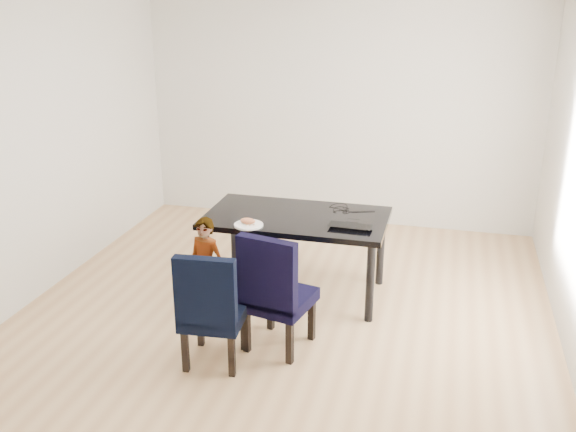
% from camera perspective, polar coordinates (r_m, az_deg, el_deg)
% --- Properties ---
extents(floor, '(4.50, 5.00, 0.01)m').
position_cam_1_polar(floor, '(5.54, -0.52, -9.03)').
color(floor, tan).
rests_on(floor, ground).
extents(wall_back, '(4.50, 0.01, 2.70)m').
position_cam_1_polar(wall_back, '(7.42, 4.51, 9.55)').
color(wall_back, silver).
rests_on(wall_back, ground).
extents(wall_front, '(4.50, 0.01, 2.70)m').
position_cam_1_polar(wall_front, '(2.84, -13.90, -8.54)').
color(wall_front, white).
rests_on(wall_front, ground).
extents(wall_left, '(0.01, 5.00, 2.70)m').
position_cam_1_polar(wall_left, '(6.00, -21.96, 5.70)').
color(wall_left, white).
rests_on(wall_left, ground).
extents(dining_table, '(1.60, 0.90, 0.75)m').
position_cam_1_polar(dining_table, '(5.81, 0.74, -3.43)').
color(dining_table, black).
rests_on(dining_table, floor).
extents(chair_left, '(0.47, 0.49, 0.92)m').
position_cam_1_polar(chair_left, '(4.78, -6.60, -7.90)').
color(chair_left, black).
rests_on(chair_left, floor).
extents(chair_right, '(0.56, 0.57, 0.97)m').
position_cam_1_polar(chair_right, '(4.92, -0.75, -6.53)').
color(chair_right, black).
rests_on(chair_right, floor).
extents(child, '(0.37, 0.29, 0.89)m').
position_cam_1_polar(child, '(5.39, -7.33, -4.71)').
color(child, orange).
rests_on(child, floor).
extents(plate, '(0.29, 0.29, 0.01)m').
position_cam_1_polar(plate, '(5.44, -3.52, -0.80)').
color(plate, white).
rests_on(plate, dining_table).
extents(sandwich, '(0.14, 0.08, 0.05)m').
position_cam_1_polar(sandwich, '(5.43, -3.60, -0.44)').
color(sandwich, '#CB7248').
rests_on(sandwich, plate).
extents(laptop, '(0.37, 0.25, 0.03)m').
position_cam_1_polar(laptop, '(5.44, 5.65, -0.77)').
color(laptop, black).
rests_on(laptop, dining_table).
extents(cable_tangle, '(0.17, 0.17, 0.01)m').
position_cam_1_polar(cable_tangle, '(5.80, 4.73, 0.46)').
color(cable_tangle, black).
rests_on(cable_tangle, dining_table).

